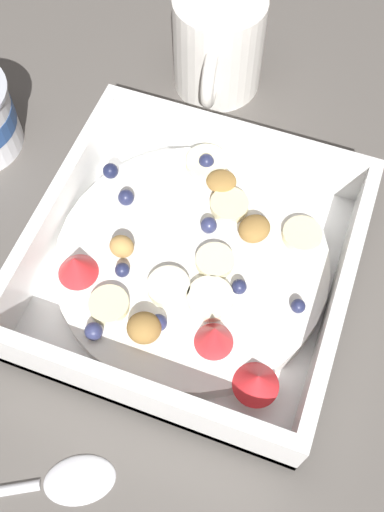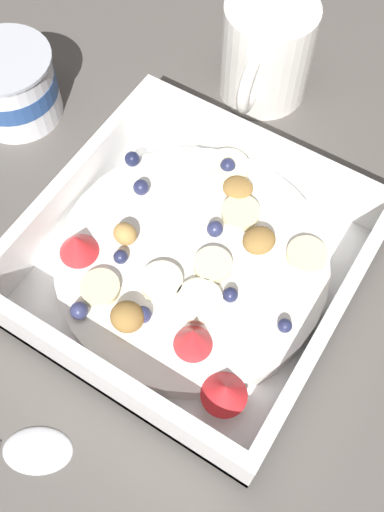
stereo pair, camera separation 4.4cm
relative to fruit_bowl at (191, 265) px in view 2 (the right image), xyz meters
name	(u,v)px [view 2 (the right image)]	position (x,y,z in m)	size (l,w,h in m)	color
ground_plane	(163,277)	(-0.01, 0.02, -0.02)	(2.40, 2.40, 0.00)	#56514C
fruit_bowl	(191,265)	(0.00, 0.00, 0.00)	(0.23, 0.23, 0.06)	white
yogurt_cup	(11,85)	(0.06, 0.22, 0.01)	(0.08, 0.08, 0.06)	white
coffee_mug	(266,52)	(0.20, 0.05, 0.03)	(0.11, 0.08, 0.09)	white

